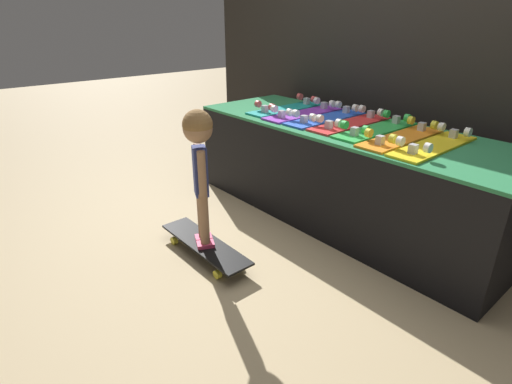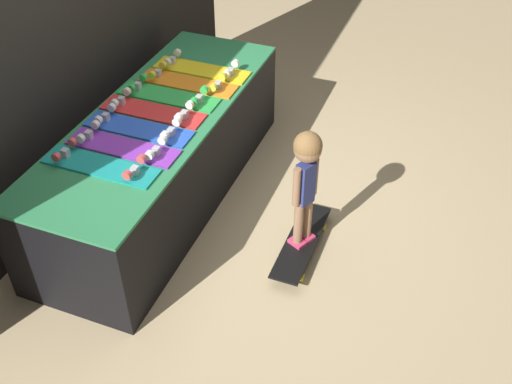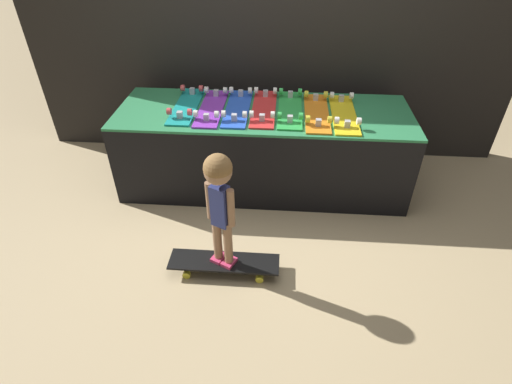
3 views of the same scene
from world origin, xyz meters
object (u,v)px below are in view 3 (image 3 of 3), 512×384
at_px(skateboard_teal_on_rack, 187,105).
at_px(skateboard_orange_on_rack, 317,112).
at_px(skateboard_purple_on_rack, 212,107).
at_px(skateboard_blue_on_rack, 238,107).
at_px(skateboard_green_on_rack, 290,108).
at_px(skateboard_on_floor, 224,263).
at_px(skateboard_yellow_on_rack, 344,113).
at_px(skateboard_red_on_rack, 264,107).
at_px(child, 219,192).

height_order(skateboard_teal_on_rack, skateboard_orange_on_rack, same).
distance_m(skateboard_purple_on_rack, skateboard_blue_on_rack, 0.21).
xyz_separation_m(skateboard_purple_on_rack, skateboard_green_on_rack, (0.63, 0.02, 0.00)).
relative_size(skateboard_blue_on_rack, skateboard_on_floor, 0.95).
bearing_deg(skateboard_purple_on_rack, skateboard_on_floor, -78.34).
height_order(skateboard_teal_on_rack, skateboard_on_floor, skateboard_teal_on_rack).
bearing_deg(skateboard_orange_on_rack, skateboard_on_floor, -120.03).
bearing_deg(skateboard_on_floor, skateboard_yellow_on_rack, 52.00).
relative_size(skateboard_red_on_rack, skateboard_on_floor, 0.95).
distance_m(skateboard_red_on_rack, skateboard_green_on_rack, 0.21).
height_order(skateboard_blue_on_rack, child, child).
bearing_deg(skateboard_blue_on_rack, skateboard_red_on_rack, 3.38).
distance_m(skateboard_teal_on_rack, skateboard_red_on_rack, 0.63).
xyz_separation_m(skateboard_purple_on_rack, child, (0.22, -1.08, -0.03)).
bearing_deg(skateboard_yellow_on_rack, skateboard_orange_on_rack, 177.81).
xyz_separation_m(skateboard_green_on_rack, skateboard_orange_on_rack, (0.21, -0.04, 0.00)).
height_order(skateboard_purple_on_rack, skateboard_on_floor, skateboard_purple_on_rack).
distance_m(skateboard_blue_on_rack, skateboard_yellow_on_rack, 0.84).
bearing_deg(skateboard_yellow_on_rack, child, -128.00).
distance_m(skateboard_orange_on_rack, skateboard_on_floor, 1.38).
bearing_deg(skateboard_teal_on_rack, skateboard_green_on_rack, -0.40).
bearing_deg(skateboard_blue_on_rack, skateboard_on_floor, -89.22).
distance_m(skateboard_teal_on_rack, skateboard_blue_on_rack, 0.42).
xyz_separation_m(skateboard_purple_on_rack, skateboard_yellow_on_rack, (1.04, -0.03, 0.00)).
bearing_deg(skateboard_purple_on_rack, skateboard_blue_on_rack, 3.13).
distance_m(skateboard_teal_on_rack, skateboard_green_on_rack, 0.84).
bearing_deg(skateboard_red_on_rack, skateboard_orange_on_rack, -6.68).
relative_size(skateboard_green_on_rack, child, 0.85).
bearing_deg(skateboard_yellow_on_rack, skateboard_red_on_rack, 174.81).
height_order(skateboard_teal_on_rack, skateboard_yellow_on_rack, same).
height_order(skateboard_red_on_rack, skateboard_orange_on_rack, same).
xyz_separation_m(skateboard_teal_on_rack, skateboard_green_on_rack, (0.84, -0.01, 0.00)).
bearing_deg(skateboard_teal_on_rack, skateboard_red_on_rack, 0.01).
bearing_deg(skateboard_teal_on_rack, skateboard_yellow_on_rack, -2.59).
xyz_separation_m(skateboard_green_on_rack, skateboard_yellow_on_rack, (0.42, -0.05, 0.00)).
height_order(skateboard_green_on_rack, child, child).
height_order(skateboard_purple_on_rack, skateboard_orange_on_rack, same).
height_order(skateboard_purple_on_rack, skateboard_yellow_on_rack, same).
relative_size(skateboard_teal_on_rack, child, 0.85).
xyz_separation_m(skateboard_purple_on_rack, skateboard_on_floor, (0.22, -1.08, -0.63)).
bearing_deg(skateboard_green_on_rack, skateboard_yellow_on_rack, -6.95).
bearing_deg(child, skateboard_red_on_rack, 105.46).
bearing_deg(skateboard_teal_on_rack, child, -68.66).
xyz_separation_m(skateboard_teal_on_rack, skateboard_on_floor, (0.43, -1.11, -0.63)).
bearing_deg(skateboard_purple_on_rack, skateboard_orange_on_rack, -1.72).
relative_size(skateboard_red_on_rack, child, 0.85).
xyz_separation_m(skateboard_blue_on_rack, child, (0.01, -1.09, -0.03)).
relative_size(skateboard_teal_on_rack, skateboard_green_on_rack, 1.00).
distance_m(skateboard_teal_on_rack, skateboard_yellow_on_rack, 1.25).
height_order(skateboard_teal_on_rack, skateboard_red_on_rack, same).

